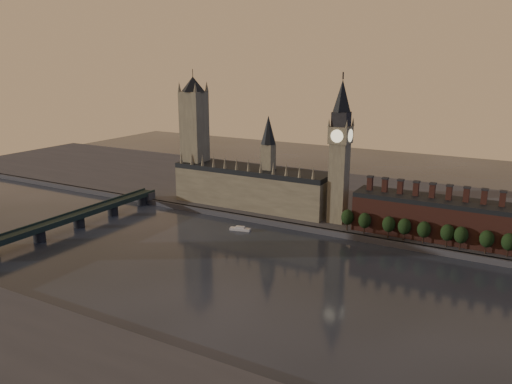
{
  "coord_description": "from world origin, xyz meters",
  "views": [
    {
      "loc": [
        128.42,
        -223.02,
        118.03
      ],
      "look_at": [
        -27.28,
        55.0,
        34.3
      ],
      "focal_mm": 35.0,
      "sensor_mm": 36.0,
      "label": 1
    }
  ],
  "objects_px": {
    "victoria_tower": "(195,134)",
    "river_boat": "(240,229)",
    "westminster_bridge": "(56,225)",
    "big_ben": "(340,151)"
  },
  "relations": [
    {
      "from": "victoria_tower",
      "to": "river_boat",
      "type": "bearing_deg",
      "value": -32.88
    },
    {
      "from": "westminster_bridge",
      "to": "river_boat",
      "type": "relative_size",
      "value": 12.84
    },
    {
      "from": "river_boat",
      "to": "victoria_tower",
      "type": "bearing_deg",
      "value": 133.91
    },
    {
      "from": "big_ben",
      "to": "westminster_bridge",
      "type": "bearing_deg",
      "value": -145.67
    },
    {
      "from": "big_ben",
      "to": "river_boat",
      "type": "xyz_separation_m",
      "value": [
        -57.86,
        -41.64,
        -55.68
      ]
    },
    {
      "from": "victoria_tower",
      "to": "westminster_bridge",
      "type": "height_order",
      "value": "victoria_tower"
    },
    {
      "from": "big_ben",
      "to": "westminster_bridge",
      "type": "height_order",
      "value": "big_ben"
    },
    {
      "from": "big_ben",
      "to": "westminster_bridge",
      "type": "relative_size",
      "value": 0.54
    },
    {
      "from": "victoria_tower",
      "to": "westminster_bridge",
      "type": "distance_m",
      "value": 133.21
    },
    {
      "from": "victoria_tower",
      "to": "river_boat",
      "type": "distance_m",
      "value": 103.61
    }
  ]
}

